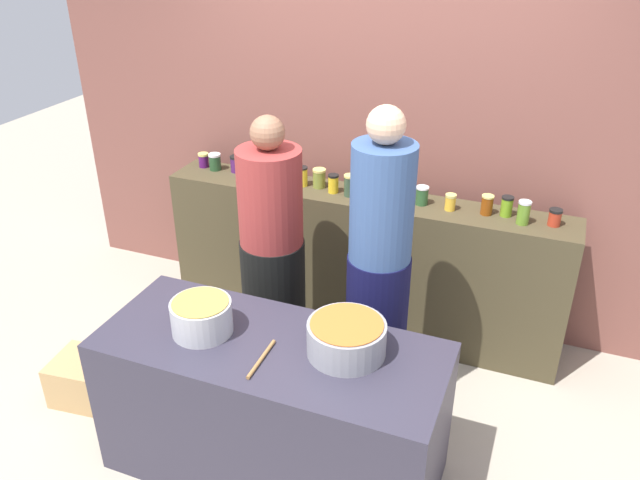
% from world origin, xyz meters
% --- Properties ---
extents(ground, '(12.00, 12.00, 0.00)m').
position_xyz_m(ground, '(0.00, 0.00, 0.00)').
color(ground, '#A89C8A').
extents(storefront_wall, '(4.80, 0.12, 3.00)m').
position_xyz_m(storefront_wall, '(0.00, 1.45, 1.50)').
color(storefront_wall, brown).
rests_on(storefront_wall, ground).
extents(display_shelf, '(2.70, 0.36, 1.00)m').
position_xyz_m(display_shelf, '(0.00, 1.10, 0.50)').
color(display_shelf, '#443B26').
rests_on(display_shelf, ground).
extents(prep_table, '(1.70, 0.70, 0.81)m').
position_xyz_m(prep_table, '(0.00, -0.30, 0.40)').
color(prep_table, '#302D3C').
rests_on(prep_table, ground).
extents(preserve_jar_0, '(0.07, 0.07, 0.10)m').
position_xyz_m(preserve_jar_0, '(-1.21, 1.17, 1.05)').
color(preserve_jar_0, '#4D145A').
rests_on(preserve_jar_0, display_shelf).
extents(preserve_jar_1, '(0.09, 0.09, 0.12)m').
position_xyz_m(preserve_jar_1, '(-1.11, 1.15, 1.06)').
color(preserve_jar_1, '#244827').
rests_on(preserve_jar_1, display_shelf).
extents(preserve_jar_2, '(0.08, 0.08, 0.12)m').
position_xyz_m(preserve_jar_2, '(-0.95, 1.17, 1.06)').
color(preserve_jar_2, '#4B1D5D').
rests_on(preserve_jar_2, display_shelf).
extents(preserve_jar_3, '(0.07, 0.07, 0.15)m').
position_xyz_m(preserve_jar_3, '(-0.76, 1.13, 1.08)').
color(preserve_jar_3, gold).
rests_on(preserve_jar_3, display_shelf).
extents(preserve_jar_4, '(0.08, 0.08, 0.13)m').
position_xyz_m(preserve_jar_4, '(-0.43, 1.11, 1.07)').
color(preserve_jar_4, yellow).
rests_on(preserve_jar_4, display_shelf).
extents(preserve_jar_5, '(0.09, 0.09, 0.13)m').
position_xyz_m(preserve_jar_5, '(-0.31, 1.13, 1.07)').
color(preserve_jar_5, olive).
rests_on(preserve_jar_5, display_shelf).
extents(preserve_jar_6, '(0.07, 0.07, 0.12)m').
position_xyz_m(preserve_jar_6, '(-0.20, 1.08, 1.07)').
color(preserve_jar_6, yellow).
rests_on(preserve_jar_6, display_shelf).
extents(preserve_jar_7, '(0.08, 0.08, 0.14)m').
position_xyz_m(preserve_jar_7, '(-0.08, 1.07, 1.07)').
color(preserve_jar_7, '#344B35').
rests_on(preserve_jar_7, display_shelf).
extents(preserve_jar_8, '(0.09, 0.09, 0.11)m').
position_xyz_m(preserve_jar_8, '(0.10, 1.14, 1.06)').
color(preserve_jar_8, '#385C35').
rests_on(preserve_jar_8, display_shelf).
extents(preserve_jar_9, '(0.09, 0.09, 0.12)m').
position_xyz_m(preserve_jar_9, '(0.21, 1.03, 1.07)').
color(preserve_jar_9, '#AF2817').
rests_on(preserve_jar_9, display_shelf).
extents(preserve_jar_10, '(0.08, 0.08, 0.12)m').
position_xyz_m(preserve_jar_10, '(0.38, 1.11, 1.06)').
color(preserve_jar_10, '#2B562D').
rests_on(preserve_jar_10, display_shelf).
extents(preserve_jar_11, '(0.07, 0.07, 0.10)m').
position_xyz_m(preserve_jar_11, '(0.56, 1.09, 1.06)').
color(preserve_jar_11, gold).
rests_on(preserve_jar_11, display_shelf).
extents(preserve_jar_12, '(0.07, 0.07, 0.12)m').
position_xyz_m(preserve_jar_12, '(0.78, 1.11, 1.06)').
color(preserve_jar_12, '#803A0D').
rests_on(preserve_jar_12, display_shelf).
extents(preserve_jar_13, '(0.07, 0.07, 0.12)m').
position_xyz_m(preserve_jar_13, '(0.89, 1.14, 1.07)').
color(preserve_jar_13, '#6A9A1F').
rests_on(preserve_jar_13, display_shelf).
extents(preserve_jar_14, '(0.08, 0.08, 0.14)m').
position_xyz_m(preserve_jar_14, '(1.00, 1.06, 1.08)').
color(preserve_jar_14, olive).
rests_on(preserve_jar_14, display_shelf).
extents(preserve_jar_15, '(0.08, 0.08, 0.10)m').
position_xyz_m(preserve_jar_15, '(1.17, 1.11, 1.05)').
color(preserve_jar_15, '#AF321E').
rests_on(preserve_jar_15, display_shelf).
extents(cooking_pot_left, '(0.30, 0.30, 0.17)m').
position_xyz_m(cooking_pot_left, '(-0.35, -0.33, 0.89)').
color(cooking_pot_left, '#B7B7BC').
rests_on(cooking_pot_left, prep_table).
extents(cooking_pot_center, '(0.37, 0.37, 0.17)m').
position_xyz_m(cooking_pot_center, '(0.36, -0.22, 0.89)').
color(cooking_pot_center, gray).
rests_on(cooking_pot_center, prep_table).
extents(wooden_spoon, '(0.02, 0.29, 0.02)m').
position_xyz_m(wooden_spoon, '(0.02, -0.42, 0.82)').
color(wooden_spoon, '#9E703D').
rests_on(wooden_spoon, prep_table).
extents(cook_with_tongs, '(0.39, 0.39, 1.68)m').
position_xyz_m(cook_with_tongs, '(-0.34, 0.45, 0.76)').
color(cook_with_tongs, black).
rests_on(cook_with_tongs, ground).
extents(cook_in_cap, '(0.34, 0.34, 1.84)m').
position_xyz_m(cook_in_cap, '(0.34, 0.33, 0.84)').
color(cook_in_cap, '#0F0F35').
rests_on(cook_in_cap, ground).
extents(bread_crate, '(0.41, 0.37, 0.27)m').
position_xyz_m(bread_crate, '(-1.29, -0.23, 0.14)').
color(bread_crate, tan).
rests_on(bread_crate, ground).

